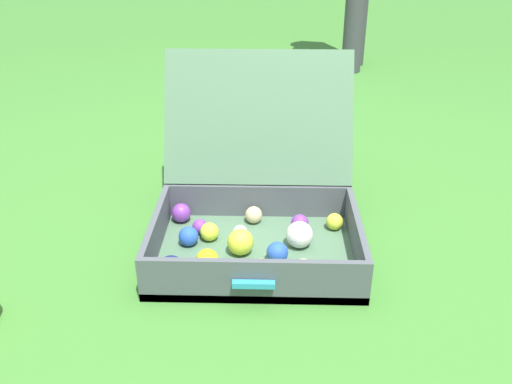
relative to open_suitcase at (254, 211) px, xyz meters
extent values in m
plane|color=#3D7A2D|center=(0.00, -0.09, -0.11)|extent=(16.00, 16.00, 0.00)
cube|color=#4C7051|center=(0.01, -0.08, -0.10)|extent=(0.61, 0.43, 0.03)
cube|color=#4C5156|center=(-0.29, -0.08, -0.05)|extent=(0.02, 0.43, 0.13)
cube|color=#4C5156|center=(0.30, -0.08, -0.05)|extent=(0.02, 0.43, 0.13)
cube|color=#4C5156|center=(0.01, -0.29, -0.05)|extent=(0.57, 0.02, 0.13)
cube|color=#4C5156|center=(0.01, 0.13, -0.05)|extent=(0.57, 0.02, 0.13)
cube|color=#4C7051|center=(0.01, 0.24, 0.21)|extent=(0.61, 0.21, 0.40)
cube|color=teal|center=(0.01, -0.31, -0.04)|extent=(0.11, 0.02, 0.02)
sphere|color=white|center=(-0.04, -0.02, -0.07)|extent=(0.05, 0.05, 0.05)
sphere|color=white|center=(0.14, -0.05, -0.05)|extent=(0.08, 0.08, 0.08)
sphere|color=#CCDB38|center=(-0.14, -0.03, -0.06)|extent=(0.06, 0.06, 0.06)
sphere|color=#CCDB38|center=(-0.07, -0.22, -0.06)|extent=(0.06, 0.06, 0.06)
sphere|color=yellow|center=(0.02, -0.22, -0.06)|extent=(0.06, 0.06, 0.06)
sphere|color=#CCDB38|center=(-0.04, -0.10, -0.05)|extent=(0.08, 0.08, 0.08)
sphere|color=#D1B784|center=(0.14, -0.20, -0.06)|extent=(0.05, 0.05, 0.05)
sphere|color=#D1B784|center=(0.00, 0.08, -0.06)|extent=(0.06, 0.06, 0.06)
sphere|color=blue|center=(-0.20, -0.05, -0.06)|extent=(0.06, 0.06, 0.06)
sphere|color=purple|center=(-0.17, 0.01, -0.07)|extent=(0.05, 0.05, 0.05)
sphere|color=#CCDB38|center=(0.25, 0.05, -0.06)|extent=(0.05, 0.05, 0.05)
sphere|color=purple|center=(-0.24, 0.08, -0.06)|extent=(0.06, 0.06, 0.06)
sphere|color=navy|center=(-0.22, -0.23, -0.05)|extent=(0.07, 0.07, 0.07)
sphere|color=purple|center=(0.14, 0.03, -0.06)|extent=(0.06, 0.06, 0.06)
sphere|color=yellow|center=(-0.13, -0.18, -0.06)|extent=(0.06, 0.06, 0.06)
sphere|color=blue|center=(0.07, -0.14, -0.06)|extent=(0.06, 0.06, 0.06)
camera|label=1|loc=(0.04, -1.43, 0.82)|focal=38.44mm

